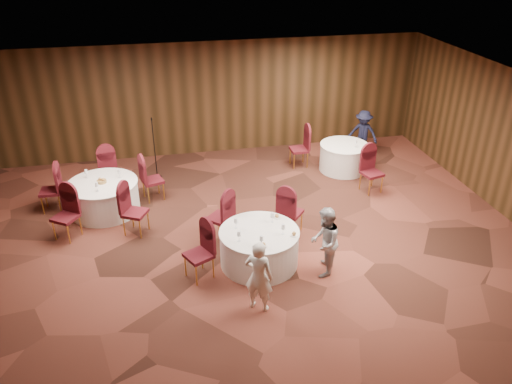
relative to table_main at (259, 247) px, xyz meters
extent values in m
plane|color=black|center=(-0.07, 0.73, -0.38)|extent=(12.00, 12.00, 0.00)
plane|color=silver|center=(-0.07, 0.73, 2.82)|extent=(12.00, 12.00, 0.00)
plane|color=black|center=(-0.07, 5.73, 1.22)|extent=(12.00, 0.00, 12.00)
plane|color=black|center=(-0.07, -4.27, 1.22)|extent=(12.00, 0.00, 12.00)
cylinder|color=white|center=(0.00, 0.00, -0.02)|extent=(1.53, 1.53, 0.72)
cylinder|color=white|center=(0.00, 0.00, 0.35)|extent=(1.56, 1.56, 0.03)
cylinder|color=white|center=(-3.09, 2.75, -0.02)|extent=(1.57, 1.57, 0.72)
cylinder|color=white|center=(-3.09, 2.75, 0.35)|extent=(1.61, 1.61, 0.03)
cylinder|color=white|center=(3.15, 3.73, -0.02)|extent=(1.28, 1.28, 0.72)
cylinder|color=white|center=(3.15, 3.73, 0.35)|extent=(1.30, 1.30, 0.03)
cylinder|color=silver|center=(0.32, 0.28, 0.37)|extent=(0.06, 0.06, 0.01)
cylinder|color=silver|center=(0.32, 0.28, 0.43)|extent=(0.01, 0.01, 0.11)
cone|color=silver|center=(0.32, 0.28, 0.53)|extent=(0.08, 0.08, 0.10)
cylinder|color=silver|center=(0.42, -0.18, 0.37)|extent=(0.06, 0.06, 0.01)
cylinder|color=silver|center=(0.42, -0.18, 0.43)|extent=(0.01, 0.01, 0.11)
cone|color=silver|center=(0.42, -0.18, 0.53)|extent=(0.08, 0.08, 0.10)
cylinder|color=silver|center=(-0.41, 0.22, 0.37)|extent=(0.06, 0.06, 0.01)
cylinder|color=silver|center=(-0.41, 0.22, 0.43)|extent=(0.01, 0.01, 0.11)
cone|color=silver|center=(-0.41, 0.22, 0.53)|extent=(0.08, 0.08, 0.10)
cylinder|color=silver|center=(-0.06, -0.48, 0.37)|extent=(0.06, 0.06, 0.01)
cylinder|color=silver|center=(-0.06, -0.48, 0.43)|extent=(0.01, 0.01, 0.11)
cone|color=silver|center=(-0.06, -0.48, 0.53)|extent=(0.08, 0.08, 0.10)
cylinder|color=silver|center=(-0.44, -0.24, 0.37)|extent=(0.06, 0.06, 0.01)
cylinder|color=silver|center=(-0.44, -0.24, 0.43)|extent=(0.01, 0.01, 0.11)
cone|color=silver|center=(-0.44, -0.24, 0.53)|extent=(0.08, 0.08, 0.10)
cylinder|color=white|center=(-0.03, -0.51, 0.37)|extent=(0.15, 0.15, 0.01)
sphere|color=#9E6B33|center=(-0.03, -0.51, 0.41)|extent=(0.08, 0.08, 0.08)
cylinder|color=white|center=(0.61, -0.28, 0.37)|extent=(0.15, 0.15, 0.01)
sphere|color=#9E6B33|center=(0.61, -0.28, 0.41)|extent=(0.08, 0.08, 0.08)
cylinder|color=white|center=(0.46, 0.43, 0.37)|extent=(0.15, 0.15, 0.01)
sphere|color=#9E6B33|center=(0.46, 0.43, 0.41)|extent=(0.08, 0.08, 0.08)
cylinder|color=silver|center=(-2.69, 2.93, 0.37)|extent=(0.06, 0.06, 0.01)
cylinder|color=silver|center=(-2.69, 2.93, 0.43)|extent=(0.01, 0.01, 0.11)
cone|color=silver|center=(-2.69, 2.93, 0.53)|extent=(0.08, 0.08, 0.10)
cylinder|color=silver|center=(-3.44, 3.07, 0.37)|extent=(0.06, 0.06, 0.01)
cylinder|color=silver|center=(-3.44, 3.07, 0.43)|extent=(0.01, 0.01, 0.11)
cone|color=silver|center=(-3.44, 3.07, 0.53)|extent=(0.08, 0.08, 0.10)
cylinder|color=silver|center=(-3.15, 2.35, 0.37)|extent=(0.06, 0.06, 0.01)
cylinder|color=silver|center=(-3.15, 2.35, 0.43)|extent=(0.01, 0.01, 0.11)
cone|color=silver|center=(-3.15, 2.35, 0.53)|extent=(0.08, 0.08, 0.10)
cylinder|color=olive|center=(-3.09, 2.75, 0.39)|extent=(0.22, 0.22, 0.06)
sphere|color=#9E6B33|center=(-3.12, 2.77, 0.45)|extent=(0.07, 0.07, 0.07)
sphere|color=#9E6B33|center=(-3.05, 2.73, 0.45)|extent=(0.07, 0.07, 0.07)
cylinder|color=silver|center=(3.37, 3.51, 0.37)|extent=(0.06, 0.06, 0.01)
cylinder|color=silver|center=(3.37, 3.51, 0.43)|extent=(0.01, 0.01, 0.11)
cone|color=silver|center=(3.37, 3.51, 0.53)|extent=(0.08, 0.08, 0.10)
cylinder|color=black|center=(-1.85, 4.28, -0.37)|extent=(0.24, 0.24, 0.02)
cylinder|color=black|center=(-1.85, 4.28, 0.46)|extent=(0.02, 0.02, 1.63)
cylinder|color=black|center=(-1.85, 4.33, 1.25)|extent=(0.04, 0.12, 0.04)
imported|color=white|center=(-0.29, -1.29, 0.31)|extent=(0.60, 0.54, 1.37)
imported|color=#A3A4A8|center=(1.13, -0.55, 0.33)|extent=(0.77, 0.85, 1.40)
imported|color=black|center=(4.04, 4.59, 0.29)|extent=(0.99, 0.91, 1.33)
camera|label=1|loc=(-1.73, -7.89, 5.56)|focal=35.00mm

